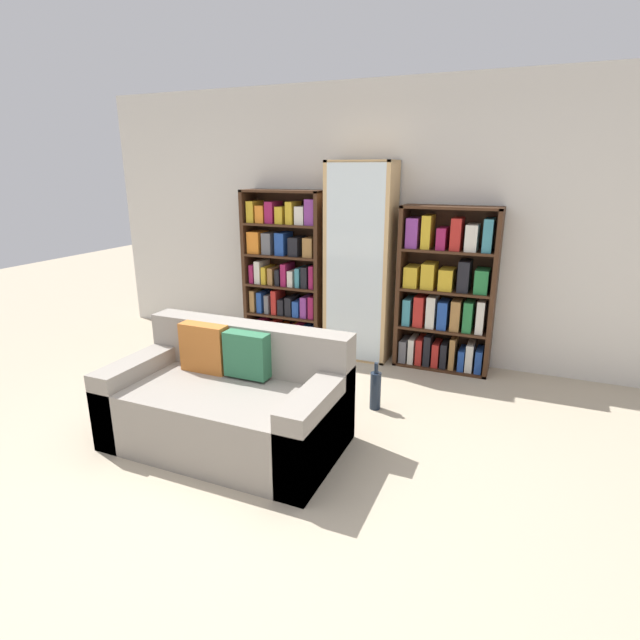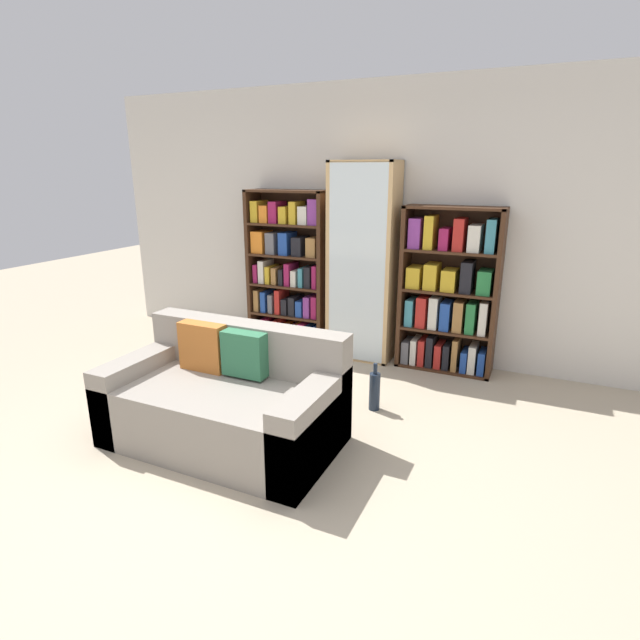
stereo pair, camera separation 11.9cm
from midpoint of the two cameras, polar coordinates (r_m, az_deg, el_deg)
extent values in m
plane|color=tan|center=(3.37, -10.31, -17.36)|extent=(16.00, 16.00, 0.00)
cube|color=beige|center=(5.18, 4.98, 10.92)|extent=(6.25, 0.06, 2.70)
cube|color=gray|center=(3.64, -11.63, -10.63)|extent=(1.61, 0.89, 0.45)
cube|color=gray|center=(3.74, -9.04, -2.99)|extent=(1.61, 0.20, 0.36)
cube|color=gray|center=(4.03, -20.07, -7.62)|extent=(0.20, 0.89, 0.57)
cube|color=gray|center=(3.30, -1.29, -12.15)|extent=(0.20, 0.89, 0.57)
cube|color=#B76628|center=(3.77, -13.97, -3.12)|extent=(0.36, 0.12, 0.36)
cube|color=#2D6B47|center=(3.57, -9.30, -3.95)|extent=(0.32, 0.12, 0.32)
cube|color=#3D2314|center=(5.60, -8.53, 5.96)|extent=(0.04, 0.32, 1.68)
cube|color=#3D2314|center=(5.21, -0.50, 5.34)|extent=(0.04, 0.32, 1.68)
cube|color=#3D2314|center=(5.30, -4.87, 14.49)|extent=(0.89, 0.32, 0.02)
cube|color=#3D2314|center=(5.61, -4.46, -2.63)|extent=(0.89, 0.32, 0.02)
cube|color=#3D2314|center=(5.53, -3.92, 5.97)|extent=(0.89, 0.01, 1.68)
cube|color=#3D2314|center=(5.51, -4.54, 0.68)|extent=(0.81, 0.32, 0.02)
cube|color=#3D2314|center=(5.43, -4.62, 3.99)|extent=(0.81, 0.32, 0.02)
cube|color=#3D2314|center=(5.36, -4.70, 7.38)|extent=(0.81, 0.32, 0.02)
cube|color=#3D2314|center=(5.32, -4.78, 10.85)|extent=(0.81, 0.32, 0.02)
cube|color=#7A3384|center=(5.73, -7.70, -1.08)|extent=(0.07, 0.24, 0.21)
cube|color=#8E1947|center=(5.69, -6.99, -0.96)|extent=(0.05, 0.24, 0.26)
cube|color=olive|center=(5.66, -6.32, -1.33)|extent=(0.05, 0.24, 0.20)
cube|color=#AD231E|center=(5.61, -5.64, -1.14)|extent=(0.05, 0.24, 0.26)
cube|color=orange|center=(5.58, -4.91, -1.48)|extent=(0.07, 0.24, 0.21)
cube|color=#8E1947|center=(5.55, -4.14, -1.64)|extent=(0.05, 0.24, 0.20)
cube|color=orange|center=(5.51, -3.42, -1.60)|extent=(0.07, 0.24, 0.23)
cube|color=#8E1947|center=(5.47, -2.67, -1.53)|extent=(0.07, 0.24, 0.26)
cube|color=#1E4293|center=(5.45, -1.97, -1.72)|extent=(0.07, 0.24, 0.24)
cube|color=#1E4293|center=(5.41, -1.17, -1.82)|extent=(0.05, 0.24, 0.25)
cube|color=olive|center=(5.63, -7.80, 2.33)|extent=(0.06, 0.24, 0.24)
cube|color=#1E4293|center=(5.59, -7.02, 2.19)|extent=(0.06, 0.24, 0.23)
cube|color=#5B5B60|center=(5.55, -6.21, 1.99)|extent=(0.05, 0.24, 0.20)
cube|color=#AD231E|center=(5.50, -5.41, 2.20)|extent=(0.06, 0.24, 0.27)
cube|color=black|center=(5.48, -4.64, 1.66)|extent=(0.07, 0.24, 0.17)
cube|color=black|center=(5.43, -3.80, 1.71)|extent=(0.07, 0.24, 0.20)
cube|color=#1E4293|center=(5.40, -2.97, 1.46)|extent=(0.07, 0.24, 0.17)
cube|color=#7A3384|center=(5.35, -2.09, 1.63)|extent=(0.07, 0.24, 0.23)
cube|color=#8E1947|center=(5.32, -1.24, 1.60)|extent=(0.06, 0.24, 0.24)
cube|color=#8E1947|center=(5.56, -7.92, 5.38)|extent=(0.05, 0.24, 0.20)
cube|color=beige|center=(5.52, -7.25, 5.56)|extent=(0.07, 0.24, 0.24)
cube|color=gold|center=(5.49, -6.55, 5.21)|extent=(0.05, 0.24, 0.19)
cube|color=olive|center=(5.45, -5.82, 5.12)|extent=(0.06, 0.24, 0.18)
cube|color=black|center=(5.42, -5.03, 5.00)|extent=(0.05, 0.24, 0.17)
cube|color=#8E1947|center=(5.37, -4.34, 5.29)|extent=(0.06, 0.24, 0.24)
cube|color=beige|center=(5.35, -3.58, 4.87)|extent=(0.06, 0.24, 0.17)
cube|color=teal|center=(5.31, -2.78, 4.98)|extent=(0.05, 0.24, 0.20)
cube|color=black|center=(5.27, -2.01, 5.01)|extent=(0.07, 0.24, 0.22)
cube|color=#8E1947|center=(5.24, -1.21, 5.04)|extent=(0.05, 0.24, 0.24)
cube|color=orange|center=(5.49, -7.74, 8.85)|extent=(0.14, 0.24, 0.23)
cube|color=#5B5B60|center=(5.41, -6.27, 8.75)|extent=(0.10, 0.24, 0.22)
cube|color=#1E4293|center=(5.34, -4.79, 8.73)|extent=(0.10, 0.24, 0.23)
cube|color=black|center=(5.27, -3.27, 8.44)|extent=(0.11, 0.24, 0.19)
cube|color=olive|center=(5.20, -1.62, 8.37)|extent=(0.11, 0.24, 0.20)
cube|color=gold|center=(5.47, -8.06, 12.19)|extent=(0.08, 0.24, 0.22)
cube|color=orange|center=(5.41, -7.02, 11.96)|extent=(0.09, 0.24, 0.18)
cube|color=#8E1947|center=(5.35, -5.97, 12.17)|extent=(0.09, 0.24, 0.22)
cube|color=gold|center=(5.30, -4.86, 11.89)|extent=(0.09, 0.24, 0.17)
cube|color=gold|center=(5.25, -3.73, 12.15)|extent=(0.07, 0.24, 0.22)
cube|color=beige|center=(5.20, -2.58, 11.89)|extent=(0.10, 0.24, 0.18)
cube|color=#7A3384|center=(5.15, -1.44, 12.26)|extent=(0.10, 0.24, 0.25)
cube|color=tan|center=(5.12, 0.63, 6.76)|extent=(0.04, 0.36, 1.96)
cube|color=tan|center=(4.93, 7.31, 6.21)|extent=(0.04, 0.36, 1.96)
cube|color=tan|center=(4.93, 4.14, 17.65)|extent=(0.66, 0.36, 0.02)
cube|color=tan|center=(5.28, 3.70, -3.91)|extent=(0.66, 0.36, 0.02)
cube|color=tan|center=(5.18, 4.55, 6.82)|extent=(0.66, 0.01, 1.96)
cube|color=silver|center=(4.85, 3.22, 6.17)|extent=(0.58, 0.01, 1.94)
cube|color=tan|center=(5.15, 3.78, 0.20)|extent=(0.58, 0.32, 0.02)
cube|color=tan|center=(5.05, 3.87, 4.37)|extent=(0.58, 0.32, 0.02)
cube|color=tan|center=(4.98, 3.95, 8.67)|extent=(0.58, 0.32, 0.02)
cube|color=tan|center=(4.94, 4.04, 13.07)|extent=(0.58, 0.32, 0.02)
cylinder|color=silver|center=(5.34, 1.72, -3.09)|extent=(0.01, 0.01, 0.07)
cone|color=silver|center=(5.31, 1.73, -2.30)|extent=(0.09, 0.09, 0.09)
cylinder|color=silver|center=(5.27, 2.98, -3.37)|extent=(0.01, 0.01, 0.07)
cone|color=silver|center=(5.24, 2.99, -2.57)|extent=(0.09, 0.09, 0.09)
cylinder|color=silver|center=(5.24, 4.42, -3.51)|extent=(0.01, 0.01, 0.07)
cone|color=silver|center=(5.22, 4.44, -2.70)|extent=(0.09, 0.09, 0.09)
cylinder|color=silver|center=(5.20, 5.81, -3.71)|extent=(0.01, 0.01, 0.07)
cone|color=silver|center=(5.18, 5.83, -2.90)|extent=(0.09, 0.09, 0.09)
cylinder|color=silver|center=(5.19, 1.93, 0.97)|extent=(0.01, 0.01, 0.08)
cone|color=silver|center=(5.17, 1.94, 1.93)|extent=(0.09, 0.09, 0.10)
cylinder|color=silver|center=(5.14, 3.81, 0.77)|extent=(0.01, 0.01, 0.08)
cone|color=silver|center=(5.11, 3.83, 1.74)|extent=(0.09, 0.09, 0.10)
cylinder|color=silver|center=(5.08, 5.70, 0.54)|extent=(0.01, 0.01, 0.08)
cone|color=silver|center=(5.06, 5.73, 1.52)|extent=(0.09, 0.09, 0.10)
cylinder|color=silver|center=(5.11, 1.48, 5.15)|extent=(0.01, 0.01, 0.08)
cone|color=silver|center=(5.09, 1.49, 6.15)|extent=(0.06, 0.06, 0.10)
cylinder|color=silver|center=(5.08, 2.44, 5.08)|extent=(0.01, 0.01, 0.08)
cone|color=silver|center=(5.07, 2.45, 6.08)|extent=(0.06, 0.06, 0.10)
cylinder|color=silver|center=(5.05, 3.36, 4.98)|extent=(0.01, 0.01, 0.08)
cone|color=silver|center=(5.03, 3.38, 5.99)|extent=(0.06, 0.06, 0.10)
cylinder|color=silver|center=(5.02, 4.32, 4.89)|extent=(0.01, 0.01, 0.08)
cone|color=silver|center=(5.00, 4.34, 5.90)|extent=(0.06, 0.06, 0.10)
cylinder|color=silver|center=(5.01, 5.37, 4.84)|extent=(0.01, 0.01, 0.08)
cone|color=silver|center=(4.99, 5.39, 5.86)|extent=(0.06, 0.06, 0.10)
cylinder|color=silver|center=(4.98, 6.35, 4.75)|extent=(0.01, 0.01, 0.08)
cone|color=silver|center=(4.97, 6.38, 5.77)|extent=(0.06, 0.06, 0.10)
cylinder|color=silver|center=(5.04, 2.02, 9.30)|extent=(0.01, 0.01, 0.06)
cone|color=silver|center=(5.03, 2.03, 10.10)|extent=(0.09, 0.09, 0.08)
cylinder|color=silver|center=(4.97, 3.93, 9.16)|extent=(0.01, 0.01, 0.06)
cone|color=silver|center=(4.96, 3.95, 9.97)|extent=(0.09, 0.09, 0.08)
cylinder|color=silver|center=(4.94, 6.00, 9.06)|extent=(0.01, 0.01, 0.06)
cone|color=silver|center=(4.93, 6.03, 9.87)|extent=(0.09, 0.09, 0.08)
cylinder|color=silver|center=(5.01, 2.08, 13.77)|extent=(0.01, 0.01, 0.09)
cone|color=silver|center=(5.00, 2.09, 14.87)|extent=(0.09, 0.09, 0.11)
cylinder|color=silver|center=(4.94, 4.07, 13.71)|extent=(0.01, 0.01, 0.09)
cone|color=silver|center=(4.94, 4.09, 14.81)|extent=(0.09, 0.09, 0.11)
cylinder|color=silver|center=(4.87, 6.03, 13.61)|extent=(0.01, 0.01, 0.09)
cone|color=silver|center=(4.86, 6.06, 14.73)|extent=(0.09, 0.09, 0.11)
cube|color=#3D2314|center=(4.95, 8.61, 3.85)|extent=(0.04, 0.32, 1.56)
cube|color=#3D2314|center=(4.82, 18.57, 2.79)|extent=(0.04, 0.32, 1.56)
cube|color=#3D2314|center=(4.76, 14.17, 12.38)|extent=(0.90, 0.32, 0.02)
cube|color=#3D2314|center=(5.10, 12.93, -5.08)|extent=(0.90, 0.32, 0.02)
cube|color=#3D2314|center=(5.02, 13.83, 3.71)|extent=(0.90, 0.01, 1.56)
cube|color=#3D2314|center=(4.97, 13.23, -0.90)|extent=(0.82, 0.32, 0.02)
cube|color=#3D2314|center=(4.87, 13.52, 3.34)|extent=(0.82, 0.32, 0.02)
cube|color=#3D2314|center=(4.80, 13.83, 7.74)|extent=(0.82, 0.32, 0.02)
cube|color=#5B5B60|center=(5.11, 9.02, -3.30)|extent=(0.07, 0.24, 0.22)
cube|color=beige|center=(5.09, 9.92, -3.27)|extent=(0.06, 0.24, 0.25)
cube|color=#AD231E|center=(5.07, 10.78, -3.34)|extent=(0.06, 0.24, 0.26)
cube|color=black|center=(5.05, 11.67, -3.22)|extent=(0.06, 0.24, 0.30)
cube|color=#AD231E|center=(5.05, 12.55, -3.70)|extent=(0.06, 0.24, 0.23)
cube|color=black|center=(5.04, 13.43, -3.76)|extent=(0.06, 0.24, 0.24)
cube|color=olive|center=(5.02, 14.34, -3.54)|extent=(0.05, 0.24, 0.31)
cube|color=#1E4293|center=(5.02, 15.29, -4.22)|extent=(0.06, 0.24, 0.20)
cube|color=beige|center=(5.00, 16.15, -3.96)|extent=(0.07, 0.24, 0.27)
cube|color=#1E4293|center=(5.00, 17.10, -4.34)|extent=(0.06, 0.24, 0.22)
cube|color=teal|center=(4.98, 9.44, 1.08)|extent=(0.08, 0.24, 0.26)
cube|color=#AD231E|center=(4.95, 10.73, 1.14)|extent=(0.09, 0.24, 0.30)
cube|color=beige|center=(4.93, 12.04, 1.05)|extent=(0.08, 0.24, 0.31)
cube|color=#1E4293|center=(4.92, 13.29, 0.69)|extent=(0.09, 0.24, 0.27)
cube|color=olive|center=(4.90, 14.68, 0.65)|extent=(0.09, 0.24, 0.29)
cube|color=#237038|center=(4.89, 15.97, 0.50)|extent=(0.08, 0.24, 0.29)
cube|color=beige|center=(4.87, 17.27, 0.47)|extent=(0.07, 0.24, 0.31)
cube|color=gold|center=(4.90, 9.87, 4.98)|extent=(0.13, 0.24, 0.20)
cube|color=gold|center=(4.86, 11.71, 5.03)|extent=(0.12, 0.24, 0.24)
cube|color=gold|center=(4.84, 13.64, 4.60)|extent=(0.13, 0.24, 0.20)
cube|color=black|center=(4.80, 15.53, 4.91)|extent=(0.10, 0.24, 0.29)
cube|color=#237038|center=(4.79, 17.37, 4.31)|extent=(0.12, 0.24, 0.22)
cube|color=#7A3384|center=(4.83, 10.01, 9.83)|extent=(0.11, 0.24, 0.28)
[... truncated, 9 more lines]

